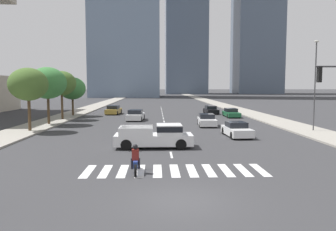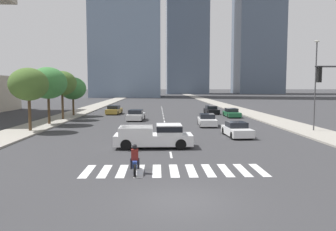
% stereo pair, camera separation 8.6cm
% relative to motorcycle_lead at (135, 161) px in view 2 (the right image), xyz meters
% --- Properties ---
extents(ground_plane, '(800.00, 800.00, 0.00)m').
position_rel_motorcycle_lead_xyz_m(ground_plane, '(2.02, -4.21, -0.58)').
color(ground_plane, '#333335').
extents(sidewalk_east, '(4.00, 260.00, 0.15)m').
position_rel_motorcycle_lead_xyz_m(sidewalk_east, '(15.86, 25.79, -0.51)').
color(sidewalk_east, gray).
rests_on(sidewalk_east, ground).
extents(sidewalk_west, '(4.00, 260.00, 0.15)m').
position_rel_motorcycle_lead_xyz_m(sidewalk_west, '(-11.82, 25.79, -0.51)').
color(sidewalk_west, gray).
rests_on(sidewalk_west, ground).
extents(crosswalk_near, '(9.45, 2.70, 0.01)m').
position_rel_motorcycle_lead_xyz_m(crosswalk_near, '(2.02, 0.34, -0.58)').
color(crosswalk_near, silver).
rests_on(crosswalk_near, ground).
extents(lane_divider_center, '(0.14, 50.00, 0.01)m').
position_rel_motorcycle_lead_xyz_m(lane_divider_center, '(2.02, 28.34, -0.58)').
color(lane_divider_center, silver).
rests_on(lane_divider_center, ground).
extents(motorcycle_lead, '(0.70, 2.13, 1.49)m').
position_rel_motorcycle_lead_xyz_m(motorcycle_lead, '(0.00, 0.00, 0.00)').
color(motorcycle_lead, black).
rests_on(motorcycle_lead, ground).
extents(pickup_truck, '(5.55, 2.18, 1.67)m').
position_rel_motorcycle_lead_xyz_m(pickup_truck, '(1.15, 6.92, 0.23)').
color(pickup_truck, silver).
rests_on(pickup_truck, ground).
extents(sedan_white_0, '(2.22, 4.62, 1.37)m').
position_rel_motorcycle_lead_xyz_m(sedan_white_0, '(-1.59, 25.91, 0.05)').
color(sedan_white_0, silver).
rests_on(sedan_white_0, ground).
extents(sedan_black_1, '(1.96, 4.32, 1.27)m').
position_rel_motorcycle_lead_xyz_m(sedan_black_1, '(9.66, 35.45, -0.00)').
color(sedan_black_1, black).
rests_on(sedan_black_1, ground).
extents(sedan_white_2, '(2.01, 4.51, 1.32)m').
position_rel_motorcycle_lead_xyz_m(sedan_white_2, '(6.63, 19.72, 0.03)').
color(sedan_white_2, silver).
rests_on(sedan_white_2, ground).
extents(sedan_gold_3, '(2.21, 4.67, 1.36)m').
position_rel_motorcycle_lead_xyz_m(sedan_gold_3, '(-5.58, 35.25, 0.04)').
color(sedan_gold_3, '#B28E38').
rests_on(sedan_gold_3, ground).
extents(sedan_white_4, '(1.99, 4.33, 1.27)m').
position_rel_motorcycle_lead_xyz_m(sedan_white_4, '(8.08, 11.92, 0.01)').
color(sedan_white_4, silver).
rests_on(sedan_white_4, ground).
extents(sedan_green_5, '(1.84, 4.74, 1.22)m').
position_rel_motorcycle_lead_xyz_m(sedan_green_5, '(11.67, 30.04, -0.02)').
color(sedan_green_5, '#1E6038').
rests_on(sedan_green_5, ground).
extents(street_lamp_east, '(0.50, 0.24, 8.53)m').
position_rel_motorcycle_lead_xyz_m(street_lamp_east, '(16.16, 14.62, 4.44)').
color(street_lamp_east, '#3F3F42').
rests_on(street_lamp_east, sidewalk_east).
extents(street_tree_nearest, '(3.66, 3.66, 5.96)m').
position_rel_motorcycle_lead_xyz_m(street_tree_nearest, '(-11.02, 15.35, 3.96)').
color(street_tree_nearest, '#4C3823').
rests_on(street_tree_nearest, sidewalk_west).
extents(street_tree_second, '(4.15, 4.15, 6.33)m').
position_rel_motorcycle_lead_xyz_m(street_tree_second, '(-11.02, 21.01, 4.13)').
color(street_tree_second, '#4C3823').
rests_on(street_tree_second, sidewalk_west).
extents(street_tree_third, '(3.68, 3.68, 6.15)m').
position_rel_motorcycle_lead_xyz_m(street_tree_third, '(-11.02, 26.48, 4.14)').
color(street_tree_third, '#4C3823').
rests_on(street_tree_third, sidewalk_west).
extents(street_tree_fourth, '(3.77, 3.77, 5.49)m').
position_rel_motorcycle_lead_xyz_m(street_tree_fourth, '(-11.02, 31.95, 3.45)').
color(street_tree_fourth, '#4C3823').
rests_on(street_tree_fourth, sidewalk_west).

